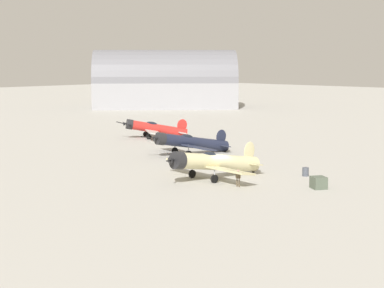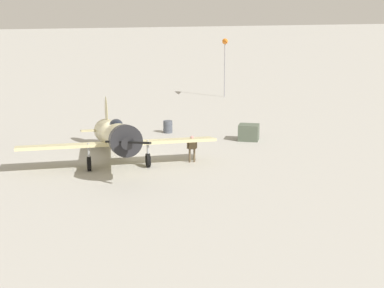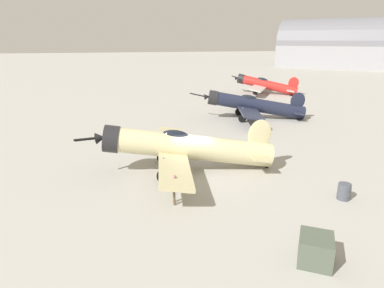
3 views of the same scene
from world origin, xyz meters
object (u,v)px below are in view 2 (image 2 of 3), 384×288
Objects in this scene: airplane_foreground at (115,136)px; equipment_crate at (249,132)px; ground_crew_mechanic at (192,146)px; windsock_mast at (226,44)px; fuel_drum at (168,127)px.

equipment_crate is at bearing 113.94° from airplane_foreground.
windsock_mast is (12.41, 22.88, 4.32)m from ground_crew_mechanic.
equipment_crate is at bearing -109.52° from windsock_mast.
ground_crew_mechanic is at bearing 79.32° from airplane_foreground.
equipment_crate is 6.19m from fuel_drum.
windsock_mast is (6.57, 18.54, 4.74)m from equipment_crate.
airplane_foreground is 13.91× the size of fuel_drum.
equipment_crate is 2.03× the size of fuel_drum.
fuel_drum is at bearing 134.08° from equipment_crate.
windsock_mast reaches higher than equipment_crate.
windsock_mast is (10.88, 14.09, 4.84)m from fuel_drum.
equipment_crate is (5.84, 4.35, -0.42)m from ground_crew_mechanic.
airplane_foreground is 27.42m from windsock_mast.
ground_crew_mechanic reaches higher than fuel_drum.
fuel_drum is 18.45m from windsock_mast.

